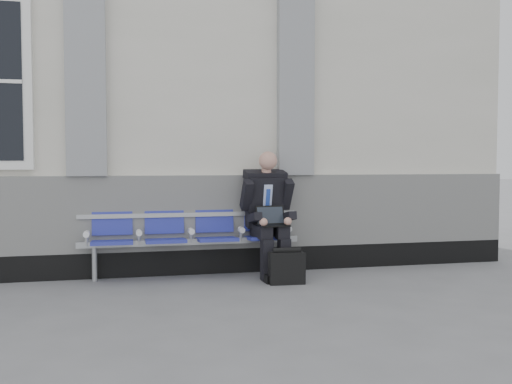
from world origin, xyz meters
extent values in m
cube|color=gray|center=(1.60, 1.44, 2.40)|extent=(0.45, 0.14, 2.40)
cube|color=gray|center=(4.10, 1.44, 2.40)|extent=(0.45, 0.14, 2.40)
cube|color=#9EA0A3|center=(2.77, 1.30, 0.42)|extent=(2.60, 0.07, 0.07)
cube|color=#9EA0A3|center=(2.77, 1.42, 0.73)|extent=(2.60, 0.05, 0.05)
cylinder|color=#9EA0A3|center=(1.67, 1.30, 0.20)|extent=(0.06, 0.06, 0.39)
cylinder|color=#9EA0A3|center=(3.87, 1.30, 0.20)|extent=(0.06, 0.06, 0.39)
cube|color=navy|center=(1.87, 1.22, 0.45)|extent=(0.46, 0.42, 0.07)
cube|color=navy|center=(1.87, 1.43, 0.71)|extent=(0.46, 0.10, 0.40)
cube|color=navy|center=(2.47, 1.22, 0.45)|extent=(0.46, 0.42, 0.07)
cube|color=navy|center=(2.47, 1.43, 0.71)|extent=(0.46, 0.10, 0.40)
cube|color=navy|center=(3.07, 1.22, 0.45)|extent=(0.46, 0.42, 0.07)
cube|color=navy|center=(3.07, 1.43, 0.71)|extent=(0.46, 0.10, 0.40)
cube|color=navy|center=(3.67, 1.22, 0.45)|extent=(0.46, 0.42, 0.07)
cube|color=navy|center=(3.67, 1.43, 0.71)|extent=(0.46, 0.10, 0.40)
cylinder|color=white|center=(1.59, 1.25, 0.55)|extent=(0.07, 0.12, 0.07)
cylinder|color=white|center=(2.17, 1.25, 0.55)|extent=(0.07, 0.12, 0.07)
cylinder|color=white|center=(2.77, 1.25, 0.55)|extent=(0.07, 0.12, 0.07)
cylinder|color=white|center=(3.37, 1.25, 0.55)|extent=(0.07, 0.12, 0.07)
cylinder|color=white|center=(3.95, 1.25, 0.55)|extent=(0.07, 0.12, 0.07)
cube|color=black|center=(3.60, 0.82, 0.05)|extent=(0.13, 0.28, 0.09)
cube|color=black|center=(3.81, 0.83, 0.05)|extent=(0.13, 0.28, 0.09)
cube|color=black|center=(3.60, 0.88, 0.25)|extent=(0.13, 0.14, 0.47)
cube|color=black|center=(3.80, 0.89, 0.25)|extent=(0.13, 0.14, 0.47)
cube|color=black|center=(3.58, 1.11, 0.54)|extent=(0.17, 0.48, 0.15)
cube|color=black|center=(3.79, 1.12, 0.54)|extent=(0.17, 0.48, 0.15)
cube|color=black|center=(3.67, 1.32, 0.89)|extent=(0.46, 0.38, 0.66)
cube|color=#BECCFA|center=(3.68, 1.20, 0.91)|extent=(0.11, 0.10, 0.37)
cube|color=#2545AF|center=(3.68, 1.19, 0.89)|extent=(0.05, 0.08, 0.31)
cube|color=black|center=(3.68, 1.29, 1.20)|extent=(0.51, 0.28, 0.15)
cylinder|color=tan|center=(3.68, 1.24, 1.27)|extent=(0.11, 0.11, 0.10)
sphere|color=tan|center=(3.68, 1.18, 1.38)|extent=(0.22, 0.22, 0.22)
cube|color=black|center=(3.43, 1.20, 0.97)|extent=(0.12, 0.30, 0.39)
cube|color=black|center=(3.93, 1.23, 0.97)|extent=(0.12, 0.30, 0.39)
cube|color=black|center=(3.48, 1.02, 0.72)|extent=(0.11, 0.33, 0.15)
cube|color=black|center=(3.90, 1.04, 0.72)|extent=(0.11, 0.33, 0.15)
sphere|color=tan|center=(3.55, 0.88, 0.68)|extent=(0.09, 0.09, 0.09)
sphere|color=tan|center=(3.85, 0.89, 0.68)|extent=(0.09, 0.09, 0.09)
cube|color=black|center=(3.70, 0.97, 0.63)|extent=(0.36, 0.26, 0.02)
cube|color=black|center=(3.69, 1.09, 0.74)|extent=(0.35, 0.11, 0.22)
cube|color=black|center=(3.69, 1.08, 0.74)|extent=(0.32, 0.09, 0.19)
cube|color=black|center=(3.77, 0.68, 0.18)|extent=(0.41, 0.19, 0.36)
cylinder|color=black|center=(3.77, 0.68, 0.38)|extent=(0.32, 0.08, 0.06)
camera|label=1|loc=(2.03, -5.39, 1.36)|focal=40.00mm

